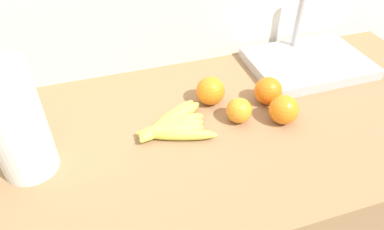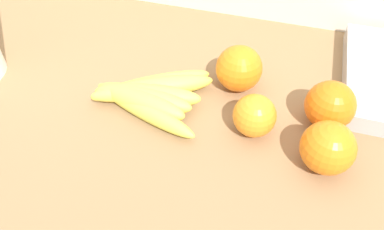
{
  "view_description": "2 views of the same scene",
  "coord_description": "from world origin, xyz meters",
  "px_view_note": "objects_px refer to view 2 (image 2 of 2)",
  "views": [
    {
      "loc": [
        -0.25,
        -0.68,
        1.52
      ],
      "look_at": [
        -0.03,
        0.02,
        0.91
      ],
      "focal_mm": 33.69,
      "sensor_mm": 36.0,
      "label": 1
    },
    {
      "loc": [
        0.13,
        -0.43,
        1.34
      ],
      "look_at": [
        0.01,
        -0.02,
        0.91
      ],
      "focal_mm": 35.87,
      "sensor_mm": 36.0,
      "label": 2
    }
  ],
  "objects_px": {
    "banana_bunch": "(147,95)",
    "orange_center": "(239,68)",
    "orange_front": "(330,105)",
    "orange_back_right": "(254,116)",
    "orange_far_right": "(328,148)"
  },
  "relations": [
    {
      "from": "banana_bunch",
      "to": "orange_back_right",
      "type": "distance_m",
      "value": 0.19
    },
    {
      "from": "orange_front",
      "to": "orange_far_right",
      "type": "relative_size",
      "value": 1.0
    },
    {
      "from": "orange_front",
      "to": "orange_far_right",
      "type": "distance_m",
      "value": 0.09
    },
    {
      "from": "orange_far_right",
      "to": "orange_back_right",
      "type": "bearing_deg",
      "value": 160.86
    },
    {
      "from": "orange_back_right",
      "to": "banana_bunch",
      "type": "bearing_deg",
      "value": 176.59
    },
    {
      "from": "banana_bunch",
      "to": "orange_back_right",
      "type": "xyz_separation_m",
      "value": [
        0.19,
        -0.01,
        0.02
      ]
    },
    {
      "from": "banana_bunch",
      "to": "orange_front",
      "type": "distance_m",
      "value": 0.31
    },
    {
      "from": "orange_front",
      "to": "orange_center",
      "type": "distance_m",
      "value": 0.17
    },
    {
      "from": "banana_bunch",
      "to": "orange_center",
      "type": "distance_m",
      "value": 0.17
    },
    {
      "from": "banana_bunch",
      "to": "orange_far_right",
      "type": "distance_m",
      "value": 0.31
    },
    {
      "from": "orange_center",
      "to": "banana_bunch",
      "type": "bearing_deg",
      "value": -147.83
    },
    {
      "from": "banana_bunch",
      "to": "orange_front",
      "type": "xyz_separation_m",
      "value": [
        0.3,
        0.04,
        0.02
      ]
    },
    {
      "from": "orange_front",
      "to": "orange_center",
      "type": "height_order",
      "value": "orange_center"
    },
    {
      "from": "orange_center",
      "to": "orange_far_right",
      "type": "xyz_separation_m",
      "value": [
        0.16,
        -0.14,
        -0.0
      ]
    },
    {
      "from": "orange_front",
      "to": "orange_back_right",
      "type": "bearing_deg",
      "value": -155.46
    }
  ]
}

